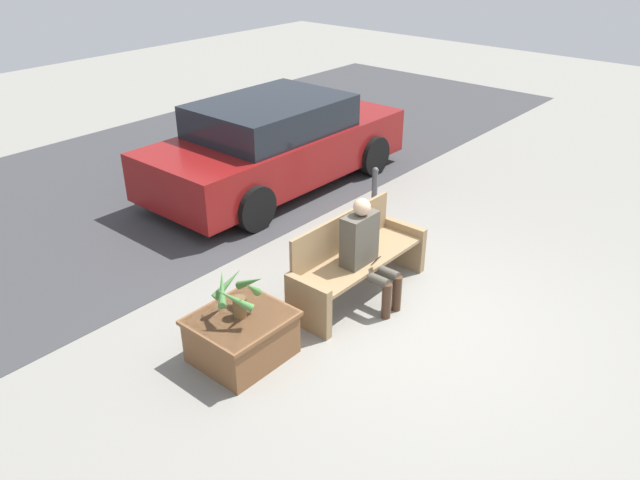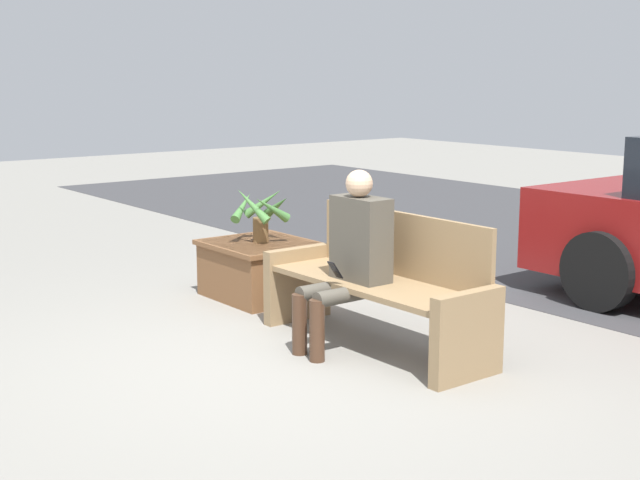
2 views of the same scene
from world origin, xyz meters
name	(u,v)px [view 2 (image 2 of 2)]	position (x,y,z in m)	size (l,w,h in m)	color
ground_plane	(287,362)	(0.00, 0.00, 0.00)	(30.00, 30.00, 0.00)	gray
bench	(380,285)	(0.10, 0.74, 0.44)	(1.88, 0.59, 0.94)	#8C704C
person_seated	(352,251)	(0.01, 0.55, 0.69)	(0.44, 0.62, 1.25)	#4C473D
planter_box	(261,267)	(-1.57, 0.86, 0.26)	(0.91, 0.82, 0.48)	brown
potted_plant	(261,211)	(-1.57, 0.87, 0.75)	(0.50, 0.53, 0.49)	brown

